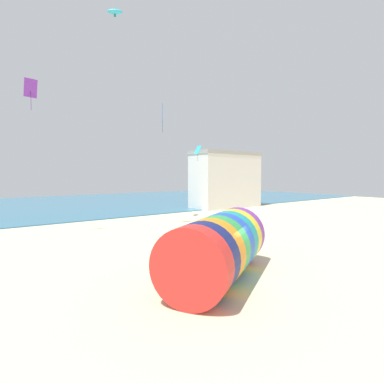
% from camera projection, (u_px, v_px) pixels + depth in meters
% --- Properties ---
extents(ground_plane, '(120.00, 120.00, 0.00)m').
position_uv_depth(ground_plane, '(224.00, 284.00, 13.23)').
color(ground_plane, beige).
extents(sea, '(120.00, 40.00, 0.10)m').
position_uv_depth(sea, '(38.00, 206.00, 46.26)').
color(sea, teal).
rests_on(sea, ground).
extents(giant_inflatable_tube, '(7.76, 6.17, 3.00)m').
position_uv_depth(giant_inflatable_tube, '(219.00, 247.00, 13.69)').
color(giant_inflatable_tube, red).
rests_on(giant_inflatable_tube, ground).
extents(kite_handler, '(0.29, 0.40, 1.66)m').
position_uv_depth(kite_handler, '(242.00, 240.00, 18.27)').
color(kite_handler, black).
rests_on(kite_handler, ground).
extents(kite_cyan_parafoil, '(1.22, 0.95, 0.58)m').
position_uv_depth(kite_cyan_parafoil, '(115.00, 12.00, 23.42)').
color(kite_cyan_parafoil, '#2DB2C6').
extents(kite_cyan_diamond, '(0.48, 0.65, 1.53)m').
position_uv_depth(kite_cyan_diamond, '(198.00, 150.00, 29.11)').
color(kite_cyan_diamond, '#2DB2C6').
extents(kite_purple_diamond, '(0.96, 0.47, 2.24)m').
position_uv_depth(kite_purple_diamond, '(31.00, 88.00, 21.99)').
color(kite_purple_diamond, purple).
extents(kite_blue_diamond, '(0.66, 1.05, 2.92)m').
position_uv_depth(kite_blue_diamond, '(162.00, 113.00, 31.12)').
color(kite_blue_diamond, blue).
extents(promenade_building, '(10.82, 4.51, 8.16)m').
position_uv_depth(promenade_building, '(226.00, 180.00, 44.16)').
color(promenade_building, silver).
rests_on(promenade_building, ground).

